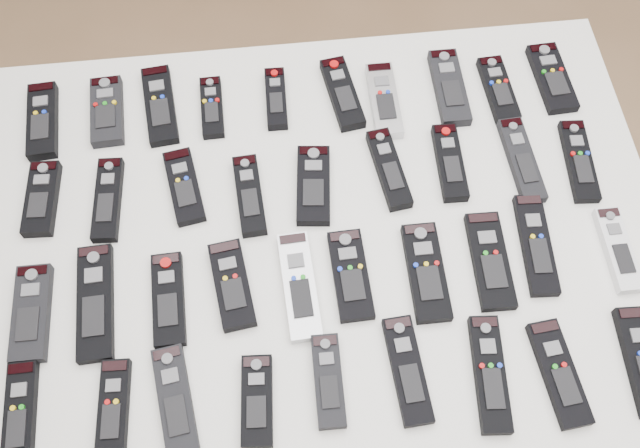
{
  "coord_description": "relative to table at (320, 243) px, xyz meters",
  "views": [
    {
      "loc": [
        -0.16,
        -0.61,
        1.94
      ],
      "look_at": [
        -0.09,
        -0.03,
        0.8
      ],
      "focal_mm": 40.0,
      "sensor_mm": 36.0,
      "label": 1
    }
  ],
  "objects": [
    {
      "name": "ground",
      "position": [
        0.09,
        0.03,
        -0.72
      ],
      "size": [
        4.0,
        4.0,
        0.0
      ],
      "primitive_type": "plane",
      "color": "olive",
      "rests_on": "ground"
    },
    {
      "name": "table",
      "position": [
        0.0,
        0.0,
        0.0
      ],
      "size": [
        1.25,
        0.88,
        0.78
      ],
      "color": "white",
      "rests_on": "ground"
    },
    {
      "name": "remote_0",
      "position": [
        -0.51,
        0.29,
        0.07
      ],
      "size": [
        0.06,
        0.17,
        0.02
      ],
      "primitive_type": "cube",
      "rotation": [
        0.0,
        0.0,
        0.05
      ],
      "color": "black",
      "rests_on": "table"
    },
    {
      "name": "remote_1",
      "position": [
        -0.39,
        0.3,
        0.07
      ],
      "size": [
        0.07,
        0.16,
        0.02
      ],
      "primitive_type": "cube",
      "rotation": [
        0.0,
        0.0,
        0.04
      ],
      "color": "black",
      "rests_on": "table"
    },
    {
      "name": "remote_2",
      "position": [
        -0.29,
        0.3,
        0.07
      ],
      "size": [
        0.07,
        0.19,
        0.02
      ],
      "primitive_type": "cube",
      "rotation": [
        0.0,
        0.0,
        0.1
      ],
      "color": "black",
      "rests_on": "table"
    },
    {
      "name": "remote_3",
      "position": [
        -0.18,
        0.29,
        0.07
      ],
      "size": [
        0.04,
        0.14,
        0.02
      ],
      "primitive_type": "cube",
      "rotation": [
        0.0,
        0.0,
        0.01
      ],
      "color": "black",
      "rests_on": "table"
    },
    {
      "name": "remote_4",
      "position": [
        -0.06,
        0.29,
        0.07
      ],
      "size": [
        0.04,
        0.14,
        0.02
      ],
      "primitive_type": "cube",
      "rotation": [
        0.0,
        0.0,
        -0.03
      ],
      "color": "black",
      "rests_on": "table"
    },
    {
      "name": "remote_5",
      "position": [
        0.08,
        0.29,
        0.07
      ],
      "size": [
        0.07,
        0.17,
        0.02
      ],
      "primitive_type": "cube",
      "rotation": [
        0.0,
        0.0,
        0.15
      ],
      "color": "black",
      "rests_on": "table"
    },
    {
      "name": "remote_6",
      "position": [
        0.16,
        0.26,
        0.07
      ],
      "size": [
        0.05,
        0.17,
        0.02
      ],
      "primitive_type": "cube",
      "rotation": [
        0.0,
        0.0,
        -0.01
      ],
      "color": "#B7B7BC",
      "rests_on": "table"
    },
    {
      "name": "remote_7",
      "position": [
        0.29,
        0.28,
        0.07
      ],
      "size": [
        0.06,
        0.18,
        0.02
      ],
      "primitive_type": "cube",
      "rotation": [
        0.0,
        0.0,
        -0.01
      ],
      "color": "black",
      "rests_on": "table"
    },
    {
      "name": "remote_8",
      "position": [
        0.39,
        0.27,
        0.07
      ],
      "size": [
        0.06,
        0.16,
        0.02
      ],
      "primitive_type": "cube",
      "rotation": [
        0.0,
        0.0,
        0.05
      ],
      "color": "black",
      "rests_on": "table"
    },
    {
      "name": "remote_9",
      "position": [
        0.5,
        0.28,
        0.07
      ],
      "size": [
        0.07,
        0.17,
        0.02
      ],
      "primitive_type": "cube",
      "rotation": [
        0.0,
        0.0,
        0.05
      ],
      "color": "black",
      "rests_on": "table"
    },
    {
      "name": "remote_10",
      "position": [
        -0.5,
        0.11,
        0.07
      ],
      "size": [
        0.06,
        0.15,
        0.02
      ],
      "primitive_type": "cube",
      "rotation": [
        0.0,
        0.0,
        -0.06
      ],
      "color": "black",
      "rests_on": "table"
    },
    {
      "name": "remote_11",
      "position": [
        -0.38,
        0.1,
        0.07
      ],
      "size": [
        0.05,
        0.17,
        0.02
      ],
      "primitive_type": "cube",
      "rotation": [
        0.0,
        0.0,
        -0.06
      ],
      "color": "black",
      "rests_on": "table"
    },
    {
      "name": "remote_12",
      "position": [
        -0.24,
        0.11,
        0.07
      ],
      "size": [
        0.08,
        0.16,
        0.02
      ],
      "primitive_type": "cube",
      "rotation": [
        0.0,
        0.0,
        0.17
      ],
      "color": "black",
      "rests_on": "table"
    },
    {
      "name": "remote_13",
      "position": [
        -0.12,
        0.08,
        0.07
      ],
      "size": [
        0.05,
        0.16,
        0.02
      ],
      "primitive_type": "cube",
      "rotation": [
        0.0,
        0.0,
        0.06
      ],
      "color": "black",
      "rests_on": "table"
    },
    {
      "name": "remote_14",
      "position": [
        -0.0,
        0.09,
        0.07
      ],
      "size": [
        0.08,
        0.17,
        0.02
      ],
      "primitive_type": "cube",
      "rotation": [
        0.0,
        0.0,
        -0.11
      ],
      "color": "black",
      "rests_on": "table"
    },
    {
      "name": "remote_15",
      "position": [
        0.14,
        0.11,
        0.07
      ],
      "size": [
        0.07,
        0.17,
        0.02
      ],
      "primitive_type": "cube",
      "rotation": [
        0.0,
        0.0,
        0.13
      ],
      "color": "black",
      "rests_on": "table"
    },
    {
      "name": "remote_16",
      "position": [
        0.26,
        0.11,
        0.07
      ],
      "size": [
        0.05,
        0.16,
        0.02
      ],
      "primitive_type": "cube",
      "rotation": [
        0.0,
        0.0,
        -0.03
      ],
      "color": "black",
      "rests_on": "table"
    },
    {
      "name": "remote_17",
      "position": [
        0.4,
        0.1,
        0.07
      ],
      "size": [
        0.05,
        0.18,
        0.02
      ],
      "primitive_type": "cube",
      "rotation": [
        0.0,
        0.0,
        0.05
      ],
      "color": "black",
      "rests_on": "table"
    },
    {
      "name": "remote_18",
      "position": [
        0.5,
        0.09,
        0.07
      ],
      "size": [
        0.06,
        0.18,
        0.02
      ],
      "primitive_type": "cube",
      "rotation": [
        0.0,
        0.0,
        -0.08
      ],
      "color": "black",
      "rests_on": "table"
    },
    {
      "name": "remote_19",
      "position": [
        -0.5,
        -0.11,
        0.07
      ],
      "size": [
        0.06,
        0.17,
        0.02
      ],
      "primitive_type": "cube",
      "rotation": [
        0.0,
        0.0,
        -0.01
      ],
      "color": "black",
      "rests_on": "table"
    },
    {
      "name": "remote_20",
      "position": [
        -0.4,
        -0.1,
        0.07
      ],
      "size": [
        0.07,
        0.21,
        0.02
      ],
      "primitive_type": "cube",
      "rotation": [
        0.0,
        0.0,
        0.03
      ],
      "color": "black",
      "rests_on": "table"
    },
    {
      "name": "remote_21",
      "position": [
        -0.27,
        -0.11,
        0.07
      ],
      "size": [
        0.06,
        0.17,
        0.02
      ],
      "primitive_type": "cube",
      "rotation": [
        0.0,
        0.0,
        0.03
      ],
      "color": "black",
      "rests_on": "table"
    },
    {
      "name": "remote_22",
      "position": [
        -0.16,
        -0.1,
        0.07
      ],
      "size": [
        0.08,
        0.17,
        0.02
      ],
      "primitive_type": "cube",
      "rotation": [
        0.0,
        0.0,
        0.13
      ],
      "color": "black",
      "rests_on": "table"
    },
    {
      "name": "remote_23",
      "position": [
        -0.05,
        -0.11,
        0.07
      ],
      "size": [
        0.06,
        0.2,
        0.02
      ],
      "primitive_type": "cube",
      "rotation": [
        0.0,
        0.0,
        0.04
      ],
      "color": "#B7B7BC",
      "rests_on": "table"
    },
    {
      "name": "remote_24",
      "position": [
        0.04,
        -0.1,
        0.07
      ],
      "size": [
        0.06,
        0.17,
        0.02
      ],
      "primitive_type": "cube",
      "rotation": [
        0.0,
        0.0,
        0.03
      ],
      "color": "black",
      "rests_on": "table"
    },
    {
      "name": "remote_25",
      "position": [
        0.17,
        -0.11,
        0.07
      ],
      "size": [
        0.06,
        0.18,
        0.02
      ],
      "primitive_type": "cube",
      "rotation": [
        0.0,
        0.0,
        -0.01
      ],
      "color": "black",
      "rests_on": "table"
    },
    {
      "name": "remote_26",
      "position": [
        0.29,
        -0.1,
        0.07
      ],
      "size": [
        0.07,
        0.18,
        0.02
      ],
      "primitive_type": "cube",
      "rotation": [
        0.0,
        0.0,
        -0.03
      ],
      "color": "black",
      "rests_on": "table"
    },
    {
      "name": "remote_27",
      "position": [
        0.38,
        -0.08,
        0.07
      ],
      "size": [
        0.06,
        0.2,
        0.02
      ],
      "primitive_type": "cube",
      "rotation": [
        0.0,
        0.0,
        -0.07
      ],
      "color": "black",
      "rests_on": "table"
    },
    {
      "name": "remote_28",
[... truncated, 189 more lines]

